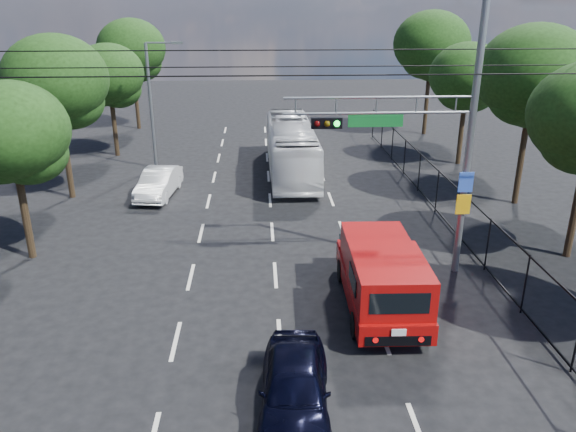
{
  "coord_description": "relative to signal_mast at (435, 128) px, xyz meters",
  "views": [
    {
      "loc": [
        -0.5,
        -9.9,
        9.16
      ],
      "look_at": [
        0.38,
        6.56,
        2.8
      ],
      "focal_mm": 35.0,
      "sensor_mm": 36.0,
      "label": 1
    }
  ],
  "objects": [
    {
      "name": "tree_left_e",
      "position": [
        -14.87,
        25.03,
        0.29
      ],
      "size": [
        4.92,
        4.92,
        7.99
      ],
      "color": "black",
      "rests_on": "ground"
    },
    {
      "name": "navy_hatchback",
      "position": [
        -5.06,
        -7.12,
        -4.55
      ],
      "size": [
        1.93,
        4.18,
        1.39
      ],
      "primitive_type": "imported",
      "rotation": [
        0.0,
        0.0,
        -0.07
      ],
      "color": "black",
      "rests_on": "ground"
    },
    {
      "name": "tree_left_b",
      "position": [
        -14.47,
        2.03,
        -0.66
      ],
      "size": [
        4.08,
        4.08,
        6.63
      ],
      "color": "black",
      "rests_on": "ground"
    },
    {
      "name": "lane_markings",
      "position": [
        -5.28,
        6.01,
        -5.24
      ],
      "size": [
        6.12,
        38.0,
        0.01
      ],
      "color": "beige",
      "rests_on": "ground"
    },
    {
      "name": "tree_right_d",
      "position": [
        6.13,
        14.03,
        -0.39
      ],
      "size": [
        4.32,
        4.32,
        7.02
      ],
      "color": "black",
      "rests_on": "ground"
    },
    {
      "name": "tree_right_e",
      "position": [
        6.33,
        22.03,
        0.69
      ],
      "size": [
        5.28,
        5.28,
        8.58
      ],
      "color": "black",
      "rests_on": "ground"
    },
    {
      "name": "streetlight_left",
      "position": [
        -11.62,
        14.01,
        -1.3
      ],
      "size": [
        2.09,
        0.22,
        7.08
      ],
      "color": "slate",
      "rests_on": "ground"
    },
    {
      "name": "utility_wires",
      "position": [
        -5.28,
        0.84,
        1.99
      ],
      "size": [
        22.0,
        5.04,
        0.74
      ],
      "color": "black",
      "rests_on": "ground"
    },
    {
      "name": "tree_left_c",
      "position": [
        -15.07,
        9.03,
        0.15
      ],
      "size": [
        4.8,
        4.8,
        7.8
      ],
      "color": "black",
      "rests_on": "ground"
    },
    {
      "name": "white_van",
      "position": [
        -10.78,
        8.96,
        -4.56
      ],
      "size": [
        1.94,
        4.28,
        1.36
      ],
      "primitive_type": "imported",
      "rotation": [
        0.0,
        0.0,
        -0.12
      ],
      "color": "silver",
      "rests_on": "ground"
    },
    {
      "name": "white_bus",
      "position": [
        -3.98,
        12.57,
        -3.8
      ],
      "size": [
        2.5,
        10.4,
        2.89
      ],
      "primitive_type": "imported",
      "rotation": [
        0.0,
        0.0,
        0.01
      ],
      "color": "silver",
      "rests_on": "ground"
    },
    {
      "name": "fence_right",
      "position": [
        2.32,
        4.18,
        -4.21
      ],
      "size": [
        0.06,
        34.03,
        2.0
      ],
      "color": "black",
      "rests_on": "ground"
    },
    {
      "name": "red_pickup",
      "position": [
        -2.06,
        -2.46,
        -4.07
      ],
      "size": [
        2.32,
        5.95,
        2.19
      ],
      "color": "black",
      "rests_on": "ground"
    },
    {
      "name": "tree_right_c",
      "position": [
        6.53,
        7.03,
        0.49
      ],
      "size": [
        5.1,
        5.1,
        8.29
      ],
      "color": "black",
      "rests_on": "ground"
    },
    {
      "name": "signal_mast",
      "position": [
        0.0,
        0.0,
        0.0
      ],
      "size": [
        6.43,
        0.39,
        9.5
      ],
      "color": "slate",
      "rests_on": "ground"
    },
    {
      "name": "tree_left_d",
      "position": [
        -14.67,
        17.03,
        -0.52
      ],
      "size": [
        4.2,
        4.2,
        6.83
      ],
      "color": "black",
      "rests_on": "ground"
    }
  ]
}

